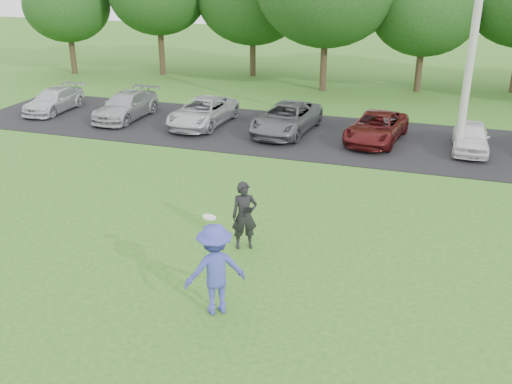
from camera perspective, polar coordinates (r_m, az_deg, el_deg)
ground at (r=12.44m, az=-5.09°, el=-11.50°), size 100.00×100.00×0.00m
parking_lot at (r=23.84m, az=7.11°, el=5.51°), size 32.00×6.50×0.03m
utility_pole at (r=21.83m, az=21.09°, el=15.30°), size 0.28×0.28×9.44m
frisbee_player at (r=11.82m, az=-4.11°, el=-7.72°), size 1.48×1.36×2.21m
camera_bystander at (r=14.36m, az=-1.17°, el=-2.38°), size 0.77×0.68×1.79m
parked_cars at (r=23.65m, az=6.58°, el=6.91°), size 28.43×4.88×1.25m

